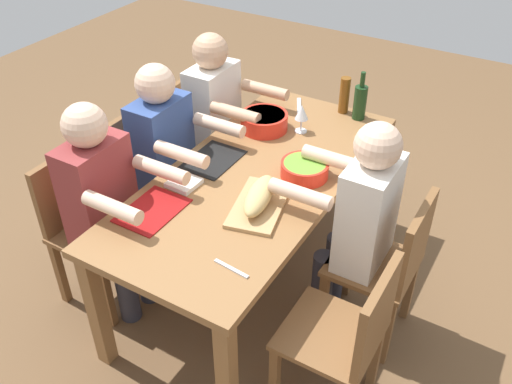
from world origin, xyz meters
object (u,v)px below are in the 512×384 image
cutting_board (259,205)px  chair_far_right (349,335)px  chair_far_center (390,263)px  diner_near_center (169,152)px  beer_bottle (344,95)px  napkin_stack (184,183)px  serving_bowl_salad (305,168)px  chair_near_left (197,137)px  diner_near_left (219,114)px  diner_far_center (359,216)px  bread_loaf (259,196)px  diner_near_right (105,199)px  chair_near_center (147,174)px  serving_bowl_greens (264,120)px  dining_table (256,188)px  wine_bottle (360,101)px  wine_glass (301,113)px  chair_near_right (86,221)px

cutting_board → chair_far_right: bearing=65.0°
chair_far_center → diner_near_center: size_ratio=0.71×
beer_bottle → napkin_stack: bearing=-18.6°
serving_bowl_salad → diner_near_center: bearing=-81.9°
chair_near_left → diner_near_left: (-0.00, 0.18, 0.21)m
diner_far_center → cutting_board: size_ratio=3.00×
bread_loaf → beer_bottle: (-1.06, -0.04, 0.04)m
diner_near_right → diner_near_center: 0.50m
chair_far_center → chair_near_center: 1.48m
diner_near_right → serving_bowl_greens: bearing=158.5°
dining_table → serving_bowl_salad: bearing=117.2°
diner_near_center → wine_bottle: (-0.81, 0.78, 0.15)m
chair_near_left → serving_bowl_salad: size_ratio=3.54×
chair_near_center → diner_near_center: bearing=90.0°
diner_far_center → bread_loaf: 0.48m
dining_table → chair_near_center: chair_near_center is taller
diner_far_center → wine_bottle: 0.89m
diner_near_left → chair_near_center: bearing=-20.1°
diner_far_center → wine_glass: bearing=-131.7°
bread_loaf → wine_bottle: wine_bottle is taller
dining_table → chair_far_center: (0.00, 0.74, -0.17)m
diner_far_center → beer_bottle: bearing=-152.0°
serving_bowl_greens → chair_near_left: bearing=-98.2°
chair_near_center → wine_bottle: bearing=130.2°
bread_loaf → wine_bottle: 1.04m
dining_table → serving_bowl_greens: serving_bowl_greens is taller
wine_glass → chair_far_center: bearing=56.1°
diner_near_left → chair_near_right: (1.00, -0.18, -0.21)m
diner_near_left → napkin_stack: bearing=21.6°
dining_table → cutting_board: cutting_board is taller
bread_loaf → chair_far_center: bearing=110.7°
dining_table → chair_near_left: bearing=-124.0°
diner_near_left → bread_loaf: 1.02m
chair_near_left → chair_far_center: (0.50, 1.48, 0.00)m
dining_table → serving_bowl_greens: (-0.42, -0.19, 0.14)m
serving_bowl_greens → chair_near_right: bearing=-30.7°
cutting_board → wine_bottle: bearing=176.1°
chair_far_right → chair_near_right: bearing=-90.0°
chair_near_left → napkin_stack: chair_near_left is taller
diner_far_center → serving_bowl_greens: diner_far_center is taller
chair_far_right → diner_near_center: (-0.50, -1.30, 0.21)m
diner_near_center → serving_bowl_salad: diner_near_center is taller
chair_near_center → serving_bowl_greens: size_ratio=3.17×
wine_bottle → wine_glass: 0.39m
diner_far_center → serving_bowl_greens: 0.87m
diner_near_center → chair_near_left: bearing=-159.9°
chair_far_right → chair_near_left: 1.79m
diner_near_left → wine_glass: (0.00, 0.56, 0.16)m
beer_bottle → wine_glass: bearing=-18.8°
dining_table → bread_loaf: bearing=33.7°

